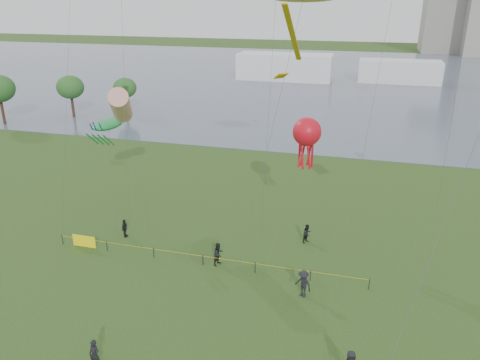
# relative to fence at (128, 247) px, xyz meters

# --- Properties ---
(lake) EXTENTS (400.00, 120.00, 0.08)m
(lake) POSITION_rel_fence_xyz_m (9.56, 87.86, -0.53)
(lake) COLOR #515D6F
(lake) RESTS_ON ground_plane
(building_low) EXTENTS (16.00, 18.00, 28.00)m
(building_low) POSITION_rel_fence_xyz_m (41.56, 155.86, 13.45)
(building_low) COLOR gray
(building_low) RESTS_ON ground_plane
(pavilion_left) EXTENTS (22.00, 8.00, 6.00)m
(pavilion_left) POSITION_rel_fence_xyz_m (-2.44, 82.86, 2.45)
(pavilion_left) COLOR white
(pavilion_left) RESTS_ON ground_plane
(pavilion_right) EXTENTS (18.00, 7.00, 5.00)m
(pavilion_right) POSITION_rel_fence_xyz_m (23.56, 85.86, 1.95)
(pavilion_right) COLOR silver
(pavilion_right) RESTS_ON ground_plane
(trees) EXTENTS (19.43, 15.68, 7.63)m
(trees) POSITION_rel_fence_xyz_m (-31.39, 35.27, 4.53)
(trees) COLOR #331F17
(trees) RESTS_ON ground_plane
(fence) EXTENTS (24.07, 0.07, 1.05)m
(fence) POSITION_rel_fence_xyz_m (0.00, 0.00, 0.00)
(fence) COLOR black
(fence) RESTS_ON ground_plane
(spectator_a) EXTENTS (0.95, 1.05, 1.76)m
(spectator_a) POSITION_rel_fence_xyz_m (7.22, 0.39, 0.33)
(spectator_a) COLOR black
(spectator_a) RESTS_ON ground_plane
(spectator_b) EXTENTS (1.45, 1.26, 1.95)m
(spectator_b) POSITION_rel_fence_xyz_m (13.85, -1.96, 0.42)
(spectator_b) COLOR black
(spectator_b) RESTS_ON ground_plane
(spectator_c) EXTENTS (0.47, 0.95, 1.57)m
(spectator_c) POSITION_rel_fence_xyz_m (-1.62, 2.47, 0.23)
(spectator_c) COLOR black
(spectator_c) RESTS_ON ground_plane
(spectator_f) EXTENTS (0.70, 0.51, 1.76)m
(spectator_f) POSITION_rel_fence_xyz_m (3.96, -11.31, 0.32)
(spectator_f) COLOR black
(spectator_f) RESTS_ON ground_plane
(spectator_g) EXTENTS (0.92, 0.97, 1.58)m
(spectator_g) POSITION_rel_fence_xyz_m (13.15, 5.48, 0.23)
(spectator_g) COLOR black
(spectator_g) RESTS_ON ground_plane
(kite_windsock) EXTENTS (5.93, 5.85, 12.00)m
(kite_windsock) POSITION_rel_fence_xyz_m (-3.11, 6.35, 9.58)
(kite_windsock) COLOR #3F3F42
(kite_creature) EXTENTS (4.24, 7.90, 8.13)m
(kite_creature) POSITION_rel_fence_xyz_m (-5.98, 8.78, 7.14)
(kite_creature) COLOR #3F3F42
(kite_octopus) EXTENTS (2.95, 7.12, 10.15)m
(kite_octopus) POSITION_rel_fence_xyz_m (12.58, 6.35, 8.41)
(kite_octopus) COLOR #3F3F42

